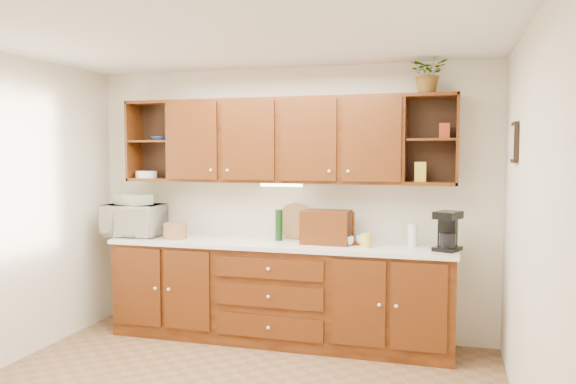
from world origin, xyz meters
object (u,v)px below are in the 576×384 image
Objects in this scene: bread_box at (326,227)px; coffee_maker at (448,232)px; potted_plant at (429,73)px; microwave at (134,220)px.

coffee_maker reaches higher than bread_box.
potted_plant is (0.89, 0.07, 1.37)m from bread_box.
microwave is 1.97m from bread_box.
coffee_maker is 1.38m from potted_plant.
potted_plant is at bearing 169.03° from coffee_maker.
potted_plant reaches higher than microwave.
bread_box is (1.97, 0.04, -0.00)m from microwave.
potted_plant reaches higher than bread_box.
bread_box is 1.64m from potted_plant.
microwave is 3.17m from potted_plant.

